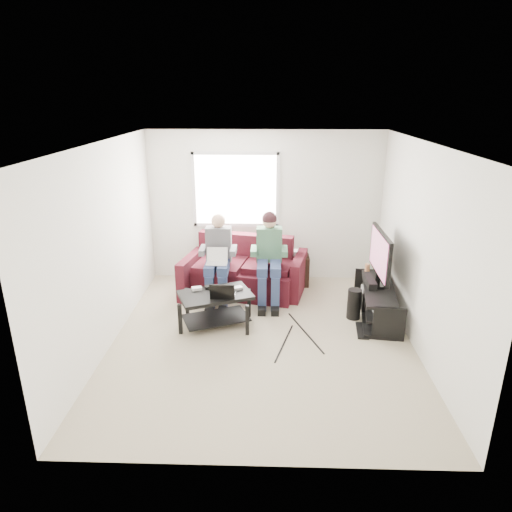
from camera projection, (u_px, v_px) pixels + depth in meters
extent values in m
plane|color=tan|center=(262.00, 339.00, 6.20)|extent=(4.50, 4.50, 0.00)
plane|color=white|center=(263.00, 143.00, 5.33)|extent=(4.50, 4.50, 0.00)
plane|color=silver|center=(265.00, 207.00, 7.88)|extent=(4.50, 0.00, 4.50)
plane|color=silver|center=(257.00, 338.00, 3.64)|extent=(4.50, 0.00, 4.50)
plane|color=silver|center=(106.00, 247.00, 5.82)|extent=(0.00, 4.50, 4.50)
plane|color=silver|center=(422.00, 250.00, 5.70)|extent=(0.00, 4.50, 4.50)
cube|color=white|center=(236.00, 190.00, 7.79)|extent=(1.40, 0.01, 1.20)
cube|color=silver|center=(236.00, 190.00, 7.78)|extent=(1.48, 0.04, 1.28)
cube|color=#461117|center=(245.00, 280.00, 7.58)|extent=(1.78, 1.19, 0.45)
cube|color=#461117|center=(246.00, 247.00, 7.79)|extent=(1.64, 0.54, 0.46)
cube|color=#461117|center=(191.00, 274.00, 7.58)|extent=(0.35, 0.98, 0.64)
cube|color=#461117|center=(299.00, 275.00, 7.52)|extent=(0.35, 0.98, 0.64)
cube|color=#461117|center=(220.00, 265.00, 7.48)|extent=(0.89, 0.89, 0.10)
cube|color=#461117|center=(269.00, 265.00, 7.46)|extent=(0.89, 0.89, 0.10)
cube|color=navy|center=(211.00, 268.00, 7.02)|extent=(0.16, 0.45, 0.14)
cube|color=navy|center=(223.00, 268.00, 7.02)|extent=(0.16, 0.45, 0.14)
cube|color=navy|center=(210.00, 293.00, 6.96)|extent=(0.13, 0.13, 0.55)
cube|color=navy|center=(223.00, 293.00, 6.96)|extent=(0.13, 0.13, 0.55)
cube|color=#5D5E63|center=(219.00, 244.00, 7.23)|extent=(0.40, 0.22, 0.55)
sphere|color=#DCAA8A|center=(218.00, 221.00, 7.13)|extent=(0.22, 0.22, 0.22)
cube|color=navy|center=(262.00, 268.00, 7.00)|extent=(0.16, 0.45, 0.14)
cube|color=navy|center=(275.00, 268.00, 6.99)|extent=(0.16, 0.45, 0.14)
cube|color=navy|center=(262.00, 294.00, 6.94)|extent=(0.13, 0.13, 0.55)
cube|color=navy|center=(275.00, 294.00, 6.93)|extent=(0.13, 0.13, 0.55)
cube|color=#555858|center=(269.00, 244.00, 7.21)|extent=(0.40, 0.22, 0.55)
sphere|color=#DCAA8A|center=(269.00, 221.00, 7.10)|extent=(0.22, 0.22, 0.22)
sphere|color=black|center=(269.00, 219.00, 7.09)|extent=(0.23, 0.23, 0.23)
cube|color=black|center=(215.00, 295.00, 6.43)|extent=(1.14, 0.93, 0.05)
cube|color=black|center=(216.00, 318.00, 6.55)|extent=(1.04, 0.83, 0.02)
cube|color=black|center=(180.00, 319.00, 6.27)|extent=(0.05, 0.05, 0.44)
cube|color=black|center=(247.00, 320.00, 6.24)|extent=(0.05, 0.05, 0.44)
cube|color=black|center=(187.00, 302.00, 6.78)|extent=(0.05, 0.05, 0.44)
cube|color=black|center=(249.00, 303.00, 6.75)|extent=(0.05, 0.05, 0.44)
cube|color=silver|center=(197.00, 288.00, 6.54)|extent=(0.16, 0.13, 0.04)
cube|color=black|center=(210.00, 287.00, 6.59)|extent=(0.16, 0.12, 0.04)
cube|color=gray|center=(237.00, 288.00, 6.55)|extent=(0.17, 0.14, 0.04)
cube|color=black|center=(379.00, 288.00, 6.68)|extent=(0.63, 1.48, 0.04)
cube|color=black|center=(377.00, 302.00, 6.75)|extent=(0.58, 1.42, 0.03)
cube|color=black|center=(376.00, 314.00, 6.83)|extent=(0.63, 1.48, 0.06)
cube|color=black|center=(389.00, 324.00, 6.10)|extent=(0.43, 0.10, 0.48)
cube|color=black|center=(368.00, 283.00, 7.41)|extent=(0.43, 0.10, 0.48)
cube|color=black|center=(378.00, 283.00, 6.76)|extent=(0.12, 0.40, 0.04)
cube|color=black|center=(378.00, 278.00, 6.74)|extent=(0.06, 0.06, 0.12)
cube|color=black|center=(380.00, 253.00, 6.61)|extent=(0.05, 1.10, 0.65)
cube|color=#E4358A|center=(378.00, 253.00, 6.61)|extent=(0.01, 1.01, 0.58)
cube|color=black|center=(370.00, 281.00, 6.76)|extent=(0.12, 0.50, 0.10)
cylinder|color=#B5774E|center=(367.00, 268.00, 7.25)|extent=(0.08, 0.08, 0.12)
cube|color=silver|center=(384.00, 311.00, 6.36)|extent=(0.30, 0.22, 0.06)
cube|color=gray|center=(374.00, 290.00, 7.02)|extent=(0.34, 0.26, 0.08)
cube|color=black|center=(379.00, 300.00, 6.69)|extent=(0.38, 0.30, 0.07)
cylinder|color=black|center=(354.00, 304.00, 6.71)|extent=(0.20, 0.20, 0.46)
cube|color=black|center=(362.00, 331.00, 6.39)|extent=(0.20, 0.48, 0.03)
cube|color=black|center=(298.00, 270.00, 7.92)|extent=(0.35, 0.35, 0.52)
cube|color=silver|center=(299.00, 253.00, 7.81)|extent=(0.22, 0.18, 0.10)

